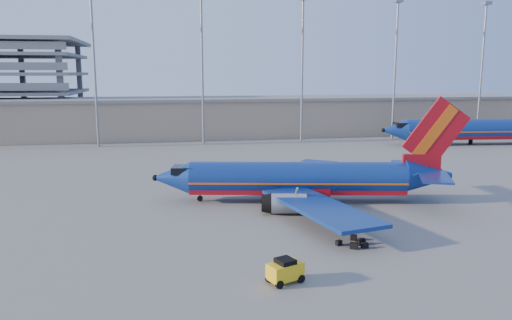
% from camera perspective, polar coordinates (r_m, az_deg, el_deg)
% --- Properties ---
extents(ground, '(220.00, 220.00, 0.00)m').
position_cam_1_polar(ground, '(55.43, 3.15, -4.60)').
color(ground, slate).
rests_on(ground, ground).
extents(terminal_building, '(122.00, 16.00, 8.50)m').
position_cam_1_polar(terminal_building, '(112.85, 1.09, 5.08)').
color(terminal_building, gray).
rests_on(terminal_building, ground).
extents(light_mast_row, '(101.60, 1.60, 28.65)m').
position_cam_1_polar(light_mast_row, '(99.77, -0.33, 12.05)').
color(light_mast_row, gray).
rests_on(light_mast_row, ground).
extents(aircraft_main, '(33.62, 32.02, 11.49)m').
position_cam_1_polar(aircraft_main, '(54.43, 5.59, -2.25)').
color(aircraft_main, navy).
rests_on(aircraft_main, ground).
extents(aircraft_second, '(38.68, 15.00, 13.11)m').
position_cam_1_polar(aircraft_second, '(106.58, 23.88, 3.24)').
color(aircraft_second, navy).
rests_on(aircraft_second, ground).
extents(baggage_tug, '(2.68, 2.15, 1.67)m').
position_cam_1_polar(baggage_tug, '(34.25, 3.35, -12.46)').
color(baggage_tug, yellow).
rests_on(baggage_tug, ground).
extents(luggage_pile, '(2.52, 2.61, 0.51)m').
position_cam_1_polar(luggage_pile, '(42.09, 11.35, -9.24)').
color(luggage_pile, black).
rests_on(luggage_pile, ground).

